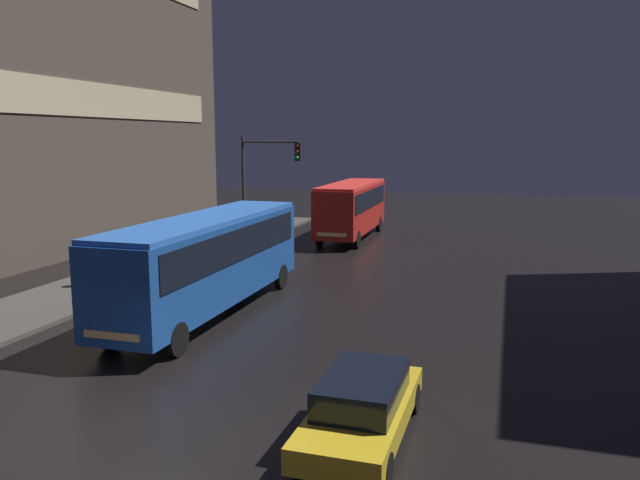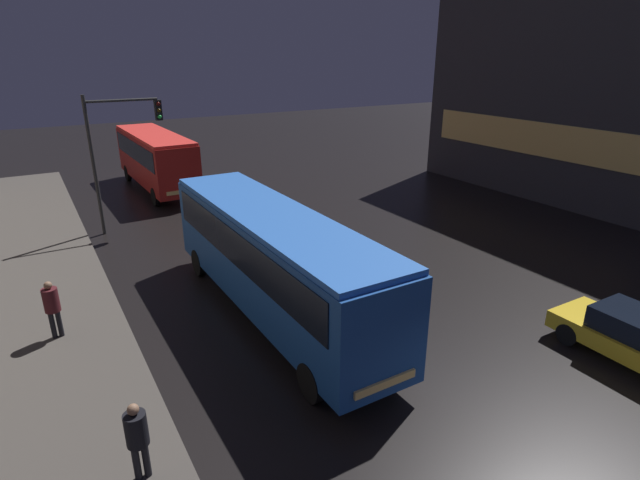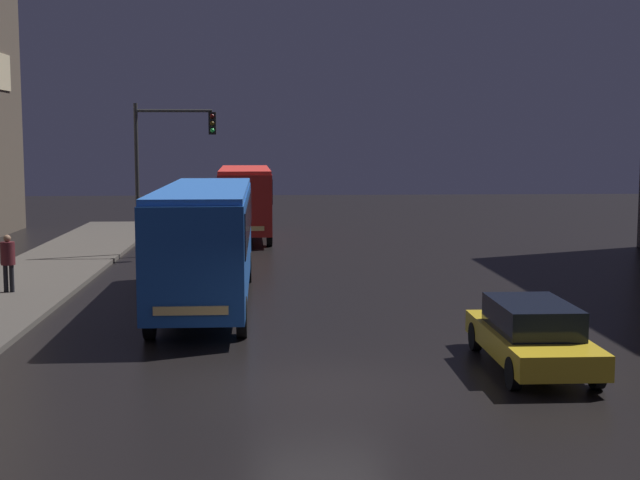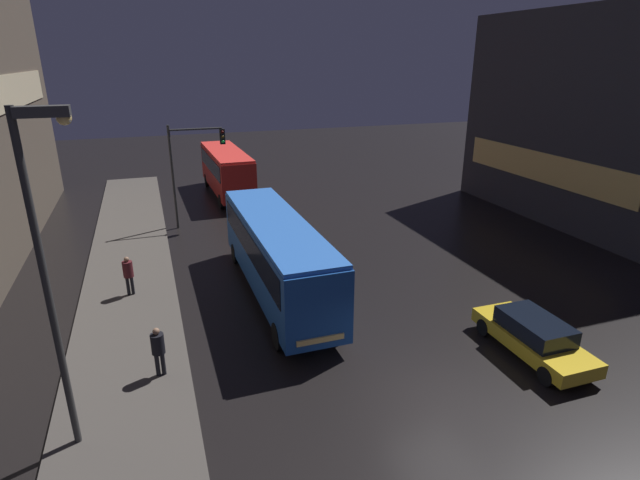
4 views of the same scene
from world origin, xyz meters
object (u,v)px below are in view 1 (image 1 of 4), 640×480
bus_far (352,205)px  traffic_light_main (263,175)px  bus_near (208,254)px  car_taxi (362,405)px  pedestrian_mid (93,260)px

bus_far → traffic_light_main: traffic_light_main is taller
bus_near → car_taxi: bearing=133.9°
pedestrian_mid → traffic_light_main: size_ratio=0.28×
bus_far → traffic_light_main: bearing=64.4°
traffic_light_main → pedestrian_mid: bearing=-112.5°
pedestrian_mid → bus_far: bearing=-157.9°
pedestrian_mid → traffic_light_main: traffic_light_main is taller
bus_far → pedestrian_mid: bus_far is taller
bus_near → bus_far: bus_near is taller
bus_far → car_taxi: (6.56, -25.16, -1.37)m
bus_far → bus_near: bearing=86.5°
pedestrian_mid → traffic_light_main: bearing=-157.1°
bus_near → traffic_light_main: size_ratio=1.82×
car_taxi → traffic_light_main: traffic_light_main is taller
car_taxi → pedestrian_mid: bearing=-34.4°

